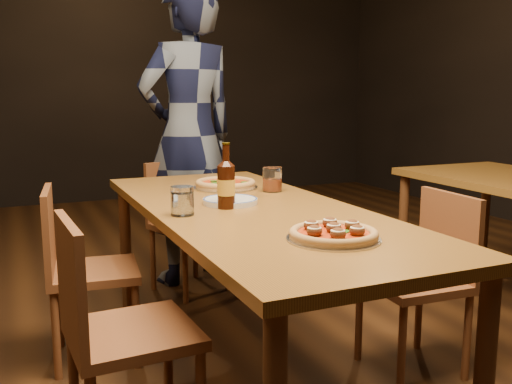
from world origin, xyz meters
name	(u,v)px	position (x,y,z in m)	size (l,w,h in m)	color
ground	(251,378)	(0.00, 0.00, 0.00)	(9.00, 9.00, 0.00)	black
table_main	(251,224)	(0.00, 0.00, 0.68)	(0.80, 2.00, 0.75)	brown
chair_main_nw	(133,331)	(-0.56, -0.30, 0.43)	(0.40, 0.40, 0.86)	brown
chair_main_sw	(94,270)	(-0.57, 0.47, 0.42)	(0.39, 0.39, 0.83)	brown
chair_main_e	(413,280)	(0.68, -0.21, 0.41)	(0.38, 0.38, 0.82)	brown
chair_end	(190,225)	(0.10, 1.19, 0.41)	(0.39, 0.39, 0.83)	brown
pizza_meatball	(334,233)	(0.03, -0.59, 0.77)	(0.30, 0.30, 0.05)	#B7B7BF
pizza_margherita	(225,184)	(0.07, 0.49, 0.77)	(0.32, 0.32, 0.04)	#B7B7BF
plate_stack	(230,201)	(-0.05, 0.10, 0.76)	(0.23, 0.23, 0.02)	white
beer_bottle	(226,185)	(-0.10, 0.02, 0.84)	(0.07, 0.07, 0.26)	black
water_glass	(182,201)	(-0.30, -0.04, 0.81)	(0.09, 0.09, 0.11)	white
amber_glass	(272,179)	(0.24, 0.31, 0.81)	(0.09, 0.09, 0.11)	#9D3E11
diner	(189,135)	(0.17, 1.39, 0.95)	(0.69, 0.45, 1.89)	black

